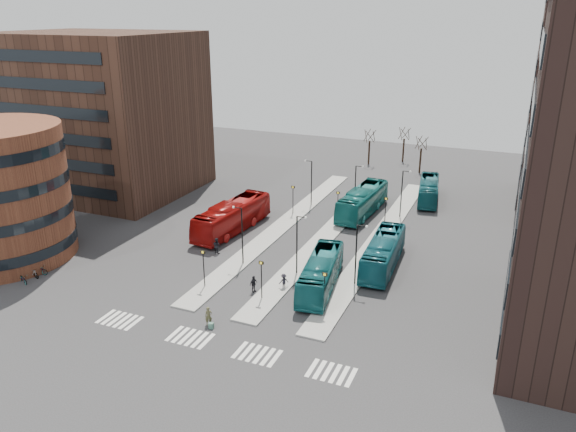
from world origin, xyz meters
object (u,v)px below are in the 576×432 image
at_px(red_bus, 232,217).
at_px(commuter_a, 217,246).
at_px(commuter_c, 284,281).
at_px(bicycle_far, 39,270).
at_px(traveller, 209,316).
at_px(teal_bus_a, 321,273).
at_px(bicycle_mid, 33,273).
at_px(bicycle_near, 23,279).
at_px(teal_bus_d, 429,190).
at_px(teal_bus_c, 383,252).
at_px(suitcase, 211,326).
at_px(commuter_b, 254,284).
at_px(teal_bus_b, 363,201).

height_order(red_bus, commuter_a, red_bus).
distance_m(commuter_c, bicycle_far, 24.56).
distance_m(red_bus, traveller, 21.27).
xyz_separation_m(teal_bus_a, bicycle_mid, (-26.76, -9.05, -1.04)).
relative_size(commuter_a, bicycle_near, 1.02).
relative_size(bicycle_near, bicycle_mid, 1.02).
distance_m(teal_bus_d, commuter_c, 32.62).
bearing_deg(bicycle_near, teal_bus_c, -39.36).
bearing_deg(red_bus, teal_bus_c, -3.39).
xyz_separation_m(suitcase, commuter_b, (0.40, 7.14, 0.56)).
bearing_deg(teal_bus_b, teal_bus_a, -80.93).
bearing_deg(bicycle_near, red_bus, -9.63).
relative_size(teal_bus_c, commuter_c, 7.79).
relative_size(traveller, commuter_a, 0.95).
height_order(commuter_b, commuter_c, commuter_b).
height_order(teal_bus_a, teal_bus_c, teal_bus_c).
xyz_separation_m(teal_bus_c, bicycle_mid, (-31.07, -15.83, -1.10)).
distance_m(teal_bus_c, bicycle_far, 34.55).
distance_m(red_bus, bicycle_mid, 22.34).
height_order(teal_bus_c, traveller, teal_bus_c).
relative_size(traveller, bicycle_mid, 0.99).
relative_size(teal_bus_c, bicycle_far, 6.14).
distance_m(teal_bus_a, teal_bus_c, 8.04).
xyz_separation_m(commuter_a, commuter_c, (9.89, -4.66, -0.13)).
xyz_separation_m(red_bus, bicycle_mid, (-12.19, -18.67, -1.30)).
relative_size(commuter_a, commuter_b, 1.08).
bearing_deg(commuter_a, bicycle_far, 53.83).
distance_m(teal_bus_d, traveller, 41.64).
xyz_separation_m(teal_bus_b, bicycle_mid, (-24.79, -30.37, -1.23)).
bearing_deg(commuter_b, bicycle_far, 122.02).
relative_size(commuter_b, commuter_c, 1.09).
distance_m(commuter_a, commuter_c, 10.94).
bearing_deg(traveller, commuter_b, 47.25).
bearing_deg(bicycle_far, teal_bus_d, -53.49).
height_order(teal_bus_a, traveller, teal_bus_a).
xyz_separation_m(red_bus, commuter_b, (9.09, -12.85, -0.99)).
bearing_deg(bicycle_far, bicycle_mid, 166.01).
distance_m(commuter_b, bicycle_near, 22.42).
height_order(red_bus, teal_bus_b, red_bus).
distance_m(teal_bus_b, bicycle_mid, 39.22).
height_order(teal_bus_a, teal_bus_d, teal_bus_a).
xyz_separation_m(teal_bus_d, bicycle_near, (-31.68, -40.39, -1.02)).
relative_size(teal_bus_b, commuter_c, 8.44).
distance_m(bicycle_mid, bicycle_far, 0.75).
relative_size(teal_bus_a, teal_bus_b, 0.89).
relative_size(teal_bus_a, traveller, 6.69).
distance_m(teal_bus_c, teal_bus_d, 23.35).
bearing_deg(suitcase, commuter_c, 65.97).
distance_m(suitcase, bicycle_mid, 20.93).
bearing_deg(bicycle_mid, red_bus, -25.63).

